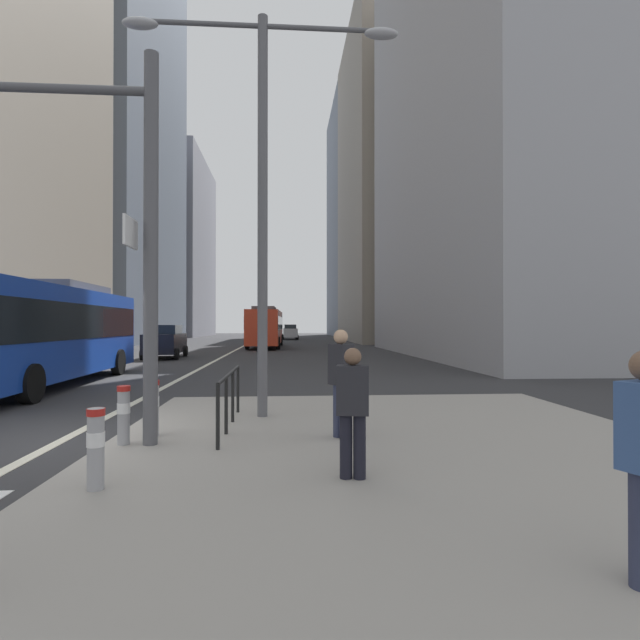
{
  "coord_description": "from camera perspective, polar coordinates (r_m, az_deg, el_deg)",
  "views": [
    {
      "loc": [
        3.79,
        -8.44,
        1.98
      ],
      "look_at": [
        7.18,
        39.32,
        2.39
      ],
      "focal_mm": 27.35,
      "sensor_mm": 36.0,
      "label": 1
    }
  ],
  "objects": [
    {
      "name": "ground_plane",
      "position": [
        28.76,
        -11.66,
        -4.44
      ],
      "size": [
        160.0,
        160.0,
        0.0
      ],
      "primitive_type": "plane",
      "color": "#303033"
    },
    {
      "name": "median_island",
      "position": [
        7.87,
        8.93,
        -14.52
      ],
      "size": [
        9.0,
        10.0,
        0.15
      ],
      "primitive_type": "cube",
      "color": "gray",
      "rests_on": "ground"
    },
    {
      "name": "lane_centre_line",
      "position": [
        38.68,
        -9.7,
        -3.42
      ],
      "size": [
        0.2,
        80.0,
        0.01
      ],
      "primitive_type": "cube",
      "color": "beige",
      "rests_on": "ground"
    },
    {
      "name": "office_tower_left_mid",
      "position": [
        64.43,
        -23.52,
        22.87
      ],
      "size": [
        12.15,
        25.44,
        54.98
      ],
      "primitive_type": "cube",
      "color": "slate",
      "rests_on": "ground"
    },
    {
      "name": "office_tower_left_far",
      "position": [
        86.33,
        -17.44,
        7.98
      ],
      "size": [
        12.8,
        23.36,
        29.35
      ],
      "primitive_type": "cube",
      "color": "gray",
      "rests_on": "ground"
    },
    {
      "name": "office_tower_right_mid",
      "position": [
        60.41,
        9.04,
        15.21
      ],
      "size": [
        11.86,
        21.6,
        36.66
      ],
      "primitive_type": "cube",
      "color": "gray",
      "rests_on": "ground"
    },
    {
      "name": "office_tower_right_far",
      "position": [
        85.55,
        5.0,
        11.4
      ],
      "size": [
        10.59,
        20.88,
        39.24
      ],
      "primitive_type": "cube",
      "color": "slate",
      "rests_on": "ground"
    },
    {
      "name": "city_bus_blue_oncoming",
      "position": [
        17.78,
        -29.46,
        -0.9
      ],
      "size": [
        2.91,
        10.87,
        3.4
      ],
      "color": "#14389E",
      "rests_on": "ground"
    },
    {
      "name": "city_bus_red_receding",
      "position": [
        41.82,
        -6.38,
        -0.69
      ],
      "size": [
        2.89,
        11.25,
        3.4
      ],
      "color": "red",
      "rests_on": "ground"
    },
    {
      "name": "car_oncoming_mid",
      "position": [
        29.88,
        -17.64,
        -2.37
      ],
      "size": [
        2.21,
        4.65,
        1.94
      ],
      "color": "black",
      "rests_on": "ground"
    },
    {
      "name": "car_receding_near",
      "position": [
        64.69,
        -3.53,
        -1.37
      ],
      "size": [
        2.08,
        4.59,
        1.94
      ],
      "color": "#232838",
      "rests_on": "ground"
    },
    {
      "name": "car_receding_far",
      "position": [
        63.53,
        -3.53,
        -1.39
      ],
      "size": [
        2.16,
        4.51,
        1.94
      ],
      "color": "silver",
      "rests_on": "ground"
    },
    {
      "name": "traffic_signal_gantry",
      "position": [
        8.93,
        -32.93,
        13.47
      ],
      "size": [
        6.38,
        0.65,
        6.0
      ],
      "color": "#515156",
      "rests_on": "median_island"
    },
    {
      "name": "street_lamp_post",
      "position": [
        10.3,
        -6.73,
        18.21
      ],
      "size": [
        5.5,
        0.32,
        8.0
      ],
      "color": "#56565B",
      "rests_on": "median_island"
    },
    {
      "name": "bollard_left",
      "position": [
        6.1,
        -24.76,
        -13.07
      ],
      "size": [
        0.2,
        0.2,
        0.9
      ],
      "color": "#99999E",
      "rests_on": "median_island"
    },
    {
      "name": "bollard_right",
      "position": [
        8.12,
        -22.0,
        -9.93
      ],
      "size": [
        0.2,
        0.2,
        0.89
      ],
      "color": "#99999E",
      "rests_on": "median_island"
    },
    {
      "name": "bollard_back",
      "position": [
        8.57,
        -18.94,
        -9.38
      ],
      "size": [
        0.2,
        0.2,
        0.91
      ],
      "color": "#99999E",
      "rests_on": "median_island"
    },
    {
      "name": "pedestrian_railing",
      "position": [
        8.85,
        -10.53,
        -7.93
      ],
      "size": [
        0.06,
        3.09,
        0.98
      ],
      "color": "black",
      "rests_on": "median_island"
    },
    {
      "name": "pedestrian_walking",
      "position": [
        7.91,
        2.45,
        -6.72
      ],
      "size": [
        0.41,
        0.45,
        1.75
      ],
      "color": "#2D334C",
      "rests_on": "median_island"
    },
    {
      "name": "pedestrian_far",
      "position": [
        5.89,
        3.85,
        -10.09
      ],
      "size": [
        0.41,
        0.3,
        1.55
      ],
      "color": "black",
      "rests_on": "median_island"
    }
  ]
}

